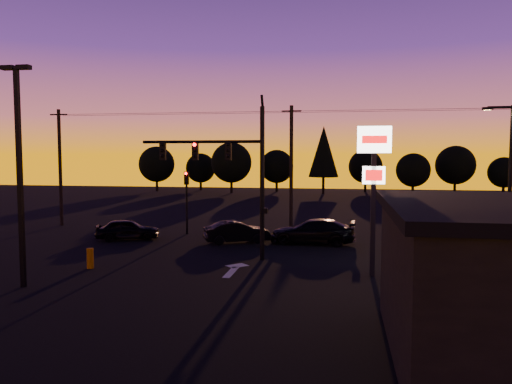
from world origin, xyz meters
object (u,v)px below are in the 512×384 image
car_mid (237,232)px  car_right (313,231)px  bollard (90,258)px  streetlight (508,176)px  parking_lot_light (19,161)px  secondary_signal (187,193)px  car_left (128,229)px  traffic_signal_mast (232,166)px  pylon_sign (374,168)px  suv_parked (455,286)px

car_mid → car_right: (4.71, 0.47, 0.08)m
bollard → car_mid: bearing=55.8°
bollard → streetlight: bearing=13.5°
parking_lot_light → streetlight: 23.05m
secondary_signal → parking_lot_light: bearing=-99.8°
car_mid → car_left: bearing=66.9°
streetlight → car_right: 11.36m
traffic_signal_mast → car_left: bearing=149.9°
traffic_signal_mast → secondary_signal: traffic_signal_mast is taller
bollard → car_left: car_left is taller
secondary_signal → pylon_sign: size_ratio=0.64×
parking_lot_light → streetlight: bearing=21.7°
secondary_signal → pylon_sign: (12.00, -9.99, 2.05)m
traffic_signal_mast → parking_lot_light: 10.19m
streetlight → car_right: size_ratio=1.52×
secondary_signal → pylon_sign: bearing=-39.8°
traffic_signal_mast → secondary_signal: bearing=123.2°
traffic_signal_mast → parking_lot_light: size_ratio=0.94×
pylon_sign → suv_parked: 6.40m
car_mid → car_right: size_ratio=0.78×
bollard → car_left: (-1.67, 8.00, 0.19)m
car_left → bollard: bearing=171.9°
bollard → car_left: bearing=101.8°
streetlight → bollard: streetlight is taller
pylon_sign → bollard: size_ratio=6.87×
streetlight → car_right: (-10.07, 3.76, -3.66)m
pylon_sign → parking_lot_light: bearing=-162.8°
traffic_signal_mast → pylon_sign: (7.10, -2.49, -0.02)m
secondary_signal → car_mid: secondary_signal is taller
parking_lot_light → suv_parked: size_ratio=1.98×
parking_lot_light → streetlight: (21.41, 8.50, -0.85)m
parking_lot_light → car_left: size_ratio=2.28×
traffic_signal_mast → car_right: size_ratio=1.63×
parking_lot_light → streetlight: parking_lot_light is taller
streetlight → car_mid: streetlight is taller
traffic_signal_mast → parking_lot_light: bearing=-136.6°
pylon_sign → car_left: 17.22m
pylon_sign → car_mid: size_ratio=1.65×
traffic_signal_mast → pylon_sign: traffic_signal_mast is taller
pylon_sign → car_left: pylon_sign is taller
bollard → suv_parked: bearing=-10.4°
traffic_signal_mast → suv_parked: bearing=-32.7°
parking_lot_light → car_right: parking_lot_light is taller
car_left → suv_parked: bearing=-141.4°
traffic_signal_mast → pylon_sign: 7.52m
bollard → car_right: 13.41m
pylon_sign → streetlight: 8.00m
parking_lot_light → bollard: 6.09m
secondary_signal → streetlight: size_ratio=0.54×
car_mid → streetlight: bearing=-126.9°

